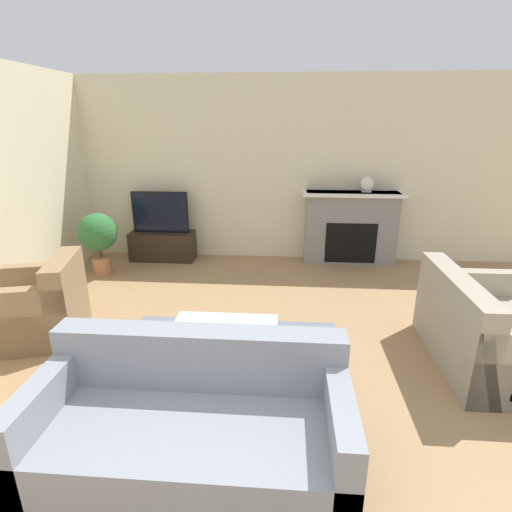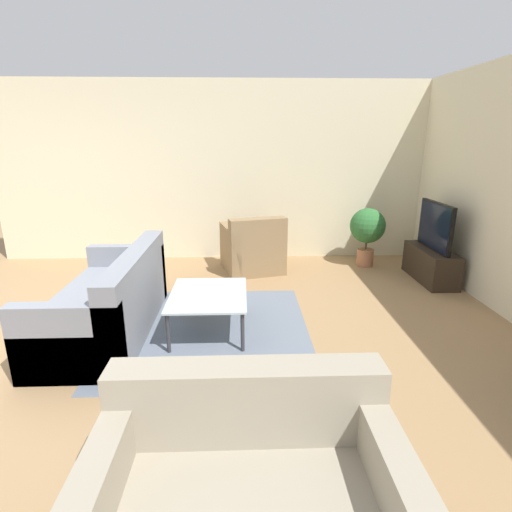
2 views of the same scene
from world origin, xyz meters
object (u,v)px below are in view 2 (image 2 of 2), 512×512
(couch_sectional, at_px, (110,304))
(coffee_table, at_px, (208,297))
(potted_plant, at_px, (367,229))
(armchair_by_window, at_px, (253,250))
(couch_loveseat, at_px, (248,509))
(tv, at_px, (435,226))

(couch_sectional, height_order, coffee_table, couch_sectional)
(potted_plant, bearing_deg, armchair_by_window, -84.23)
(couch_loveseat, xyz_separation_m, coffee_table, (-2.29, -0.35, 0.07))
(tv, height_order, couch_sectional, tv)
(tv, relative_size, couch_loveseat, 0.63)
(tv, xyz_separation_m, coffee_table, (1.39, -2.89, -0.39))
(couch_loveseat, xyz_separation_m, potted_plant, (-4.35, 1.85, 0.28))
(coffee_table, relative_size, potted_plant, 1.04)
(tv, bearing_deg, couch_loveseat, -34.57)
(couch_loveseat, distance_m, coffee_table, 2.31)
(couch_sectional, height_order, potted_plant, potted_plant)
(couch_loveseat, height_order, armchair_by_window, same)
(armchair_by_window, height_order, potted_plant, potted_plant)
(tv, bearing_deg, couch_sectional, -70.54)
(coffee_table, xyz_separation_m, potted_plant, (-2.06, 2.20, 0.20))
(couch_sectional, bearing_deg, coffee_table, 88.43)
(potted_plant, bearing_deg, couch_loveseat, -23.03)
(couch_sectional, distance_m, coffee_table, 0.98)
(coffee_table, bearing_deg, potted_plant, 133.15)
(couch_loveseat, xyz_separation_m, armchair_by_window, (-4.18, 0.14, 0.01))
(coffee_table, bearing_deg, couch_sectional, -91.57)
(armchair_by_window, bearing_deg, potted_plant, 171.51)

